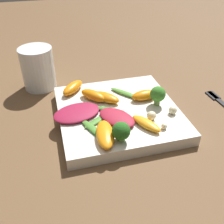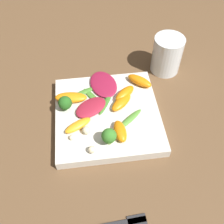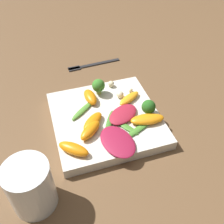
# 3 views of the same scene
# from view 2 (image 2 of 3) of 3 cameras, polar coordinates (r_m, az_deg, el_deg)

# --- Properties ---
(ground_plane) EXTENTS (2.40, 2.40, 0.00)m
(ground_plane) POSITION_cam_2_polar(r_m,az_deg,el_deg) (0.66, -0.98, -1.32)
(ground_plane) COLOR brown
(plate) EXTENTS (0.25, 0.25, 0.03)m
(plate) POSITION_cam_2_polar(r_m,az_deg,el_deg) (0.65, -0.99, -0.66)
(plate) COLOR silver
(plate) RESTS_ON ground_plane
(drinking_glass) EXTENTS (0.08, 0.08, 0.11)m
(drinking_glass) POSITION_cam_2_polar(r_m,az_deg,el_deg) (0.76, 11.87, 12.12)
(drinking_glass) COLOR white
(drinking_glass) RESTS_ON ground_plane
(radicchio_leaf_0) EXTENTS (0.10, 0.09, 0.01)m
(radicchio_leaf_0) POSITION_cam_2_polar(r_m,az_deg,el_deg) (0.64, -4.60, 1.02)
(radicchio_leaf_0) COLOR maroon
(radicchio_leaf_0) RESTS_ON plate
(radicchio_leaf_1) EXTENTS (0.09, 0.11, 0.01)m
(radicchio_leaf_1) POSITION_cam_2_polar(r_m,az_deg,el_deg) (0.69, -1.79, 6.10)
(radicchio_leaf_1) COLOR maroon
(radicchio_leaf_1) RESTS_ON plate
(orange_segment_0) EXTENTS (0.07, 0.06, 0.02)m
(orange_segment_0) POSITION_cam_2_polar(r_m,az_deg,el_deg) (0.66, 2.77, 4.05)
(orange_segment_0) COLOR orange
(orange_segment_0) RESTS_ON plate
(orange_segment_1) EXTENTS (0.07, 0.07, 0.02)m
(orange_segment_1) POSITION_cam_2_polar(r_m,az_deg,el_deg) (0.65, 2.05, 2.14)
(orange_segment_1) COLOR orange
(orange_segment_1) RESTS_ON plate
(orange_segment_2) EXTENTS (0.08, 0.04, 0.02)m
(orange_segment_2) POSITION_cam_2_polar(r_m,az_deg,el_deg) (0.66, -8.92, 3.14)
(orange_segment_2) COLOR orange
(orange_segment_2) RESTS_ON plate
(orange_segment_3) EXTENTS (0.07, 0.05, 0.01)m
(orange_segment_3) POSITION_cam_2_polar(r_m,az_deg,el_deg) (0.61, -7.43, -2.88)
(orange_segment_3) COLOR orange
(orange_segment_3) RESTS_ON plate
(orange_segment_4) EXTENTS (0.03, 0.06, 0.02)m
(orange_segment_4) POSITION_cam_2_polar(r_m,az_deg,el_deg) (0.59, 1.78, -4.20)
(orange_segment_4) COLOR orange
(orange_segment_4) RESTS_ON plate
(orange_segment_5) EXTENTS (0.07, 0.07, 0.02)m
(orange_segment_5) POSITION_cam_2_polar(r_m,az_deg,el_deg) (0.70, 6.03, 6.76)
(orange_segment_5) COLOR orange
(orange_segment_5) RESTS_ON plate
(broccoli_floret_0) EXTENTS (0.03, 0.03, 0.04)m
(broccoli_floret_0) POSITION_cam_2_polar(r_m,az_deg,el_deg) (0.57, -0.66, -5.27)
(broccoli_floret_0) COLOR #7A9E51
(broccoli_floret_0) RESTS_ON plate
(broccoli_floret_1) EXTENTS (0.03, 0.03, 0.04)m
(broccoli_floret_1) POSITION_cam_2_polar(r_m,az_deg,el_deg) (0.64, -10.18, 1.94)
(broccoli_floret_1) COLOR #84AD5B
(broccoli_floret_1) RESTS_ON plate
(arugula_sprig_0) EXTENTS (0.09, 0.05, 0.01)m
(arugula_sprig_0) POSITION_cam_2_polar(r_m,az_deg,el_deg) (0.68, -6.85, 4.02)
(arugula_sprig_0) COLOR #47842D
(arugula_sprig_0) RESTS_ON plate
(arugula_sprig_1) EXTENTS (0.05, 0.06, 0.01)m
(arugula_sprig_1) POSITION_cam_2_polar(r_m,az_deg,el_deg) (0.67, -4.51, 3.55)
(arugula_sprig_1) COLOR #47842D
(arugula_sprig_1) RESTS_ON plate
(arugula_sprig_2) EXTENTS (0.07, 0.06, 0.01)m
(arugula_sprig_2) POSITION_cam_2_polar(r_m,az_deg,el_deg) (0.62, 3.83, -1.62)
(arugula_sprig_2) COLOR #518E33
(arugula_sprig_2) RESTS_ON plate
(arugula_sprig_3) EXTENTS (0.05, 0.08, 0.01)m
(arugula_sprig_3) POSITION_cam_2_polar(r_m,az_deg,el_deg) (0.65, -1.53, 2.12)
(arugula_sprig_3) COLOR #3D7528
(arugula_sprig_3) RESTS_ON plate
(macadamia_nut_0) EXTENTS (0.02, 0.02, 0.02)m
(macadamia_nut_0) POSITION_cam_2_polar(r_m,az_deg,el_deg) (0.60, -5.61, -3.97)
(macadamia_nut_0) COLOR beige
(macadamia_nut_0) RESTS_ON plate
(macadamia_nut_1) EXTENTS (0.02, 0.02, 0.02)m
(macadamia_nut_1) POSITION_cam_2_polar(r_m,az_deg,el_deg) (0.57, -4.41, -8.16)
(macadamia_nut_1) COLOR beige
(macadamia_nut_1) RESTS_ON plate
(macadamia_nut_2) EXTENTS (0.01, 0.01, 0.01)m
(macadamia_nut_2) POSITION_cam_2_polar(r_m,az_deg,el_deg) (0.60, -8.73, -5.50)
(macadamia_nut_2) COLOR beige
(macadamia_nut_2) RESTS_ON plate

